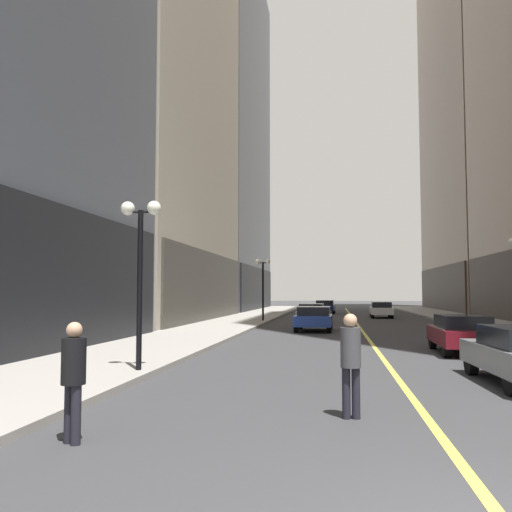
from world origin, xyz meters
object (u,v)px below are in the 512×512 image
car_silver (312,313)px  street_lamp_left_near (140,247)px  street_lamp_left_far (263,276)px  car_navy (325,306)px  car_maroon (462,333)px  pedestrian_with_orange_bag (351,357)px  car_blue (314,318)px  car_white (381,309)px  pedestrian_in_black_coat (73,373)px

car_silver → street_lamp_left_near: size_ratio=0.95×
street_lamp_left_far → car_silver: bearing=0.5°
car_navy → car_maroon: bearing=-81.5°
pedestrian_with_orange_bag → street_lamp_left_far: 29.00m
car_maroon → car_silver: size_ratio=0.97×
car_silver → car_navy: bearing=87.7°
car_maroon → car_blue: same height
car_white → pedestrian_with_orange_bag: size_ratio=2.68×
car_navy → pedestrian_in_black_coat: bearing=-93.3°
car_silver → street_lamp_left_near: bearing=-97.8°
car_blue → street_lamp_left_far: bearing=116.2°
car_white → car_navy: 9.32m
car_maroon → car_silver: (-5.87, 18.06, 0.00)m
car_blue → car_navy: 24.56m
car_silver → pedestrian_with_orange_bag: size_ratio=2.42×
car_navy → street_lamp_left_near: size_ratio=0.93×
pedestrian_with_orange_bag → pedestrian_in_black_coat: bearing=-151.8°
pedestrian_with_orange_bag → pedestrian_in_black_coat: 4.40m
car_blue → car_white: same height
pedestrian_with_orange_bag → street_lamp_left_near: size_ratio=0.39×
car_maroon → pedestrian_in_black_coat: size_ratio=2.43×
car_navy → pedestrian_with_orange_bag: pedestrian_with_orange_bag is taller
pedestrian_in_black_coat → car_maroon: bearing=57.5°
car_maroon → car_blue: (-5.43, 10.33, 0.00)m
car_silver → street_lamp_left_far: street_lamp_left_far is taller
car_silver → pedestrian_with_orange_bag: (1.80, -28.48, 0.30)m
car_white → pedestrian_with_orange_bag: pedestrian_with_orange_bag is taller
street_lamp_left_near → car_silver: bearing=82.2°
car_blue → car_white: (4.96, 16.54, 0.00)m
street_lamp_left_far → pedestrian_with_orange_bag: bearing=-79.7°
car_blue → street_lamp_left_far: size_ratio=0.92×
car_blue → car_white: 17.27m
car_white → street_lamp_left_near: bearing=-104.7°
car_blue → pedestrian_with_orange_bag: 20.79m
car_blue → car_silver: 7.75m
pedestrian_with_orange_bag → car_silver: bearing=93.6°
car_silver → street_lamp_left_far: bearing=-179.5°
car_maroon → car_silver: bearing=108.0°
street_lamp_left_near → street_lamp_left_far: size_ratio=1.00×
pedestrian_with_orange_bag → pedestrian_in_black_coat: (-3.88, -2.08, -0.04)m
car_silver → pedestrian_with_orange_bag: bearing=-86.4°
car_navy → pedestrian_with_orange_bag: (1.14, -45.31, 0.30)m
pedestrian_in_black_coat → car_blue: bearing=83.7°
car_blue → street_lamp_left_near: (-3.79, -16.75, 2.54)m
car_silver → pedestrian_in_black_coat: pedestrian_in_black_coat is taller
car_white → car_navy: (-4.74, 8.02, -0.00)m
car_silver → car_navy: same height
pedestrian_with_orange_bag → street_lamp_left_far: (-5.15, 28.45, 2.24)m
car_silver → pedestrian_in_black_coat: size_ratio=2.50×
car_white → street_lamp_left_far: size_ratio=1.05×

